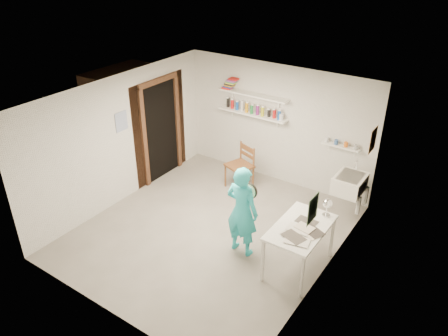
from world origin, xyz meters
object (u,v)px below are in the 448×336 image
Objects in this scene: wall_clock at (250,191)px; desk_lamp at (328,203)px; belfast_sink at (350,183)px; wooden_chair at (239,166)px; man at (242,211)px; work_table at (299,248)px.

wall_clock is 1.88× the size of desk_lamp.
desk_lamp reaches higher than belfast_sink.
wooden_chair is at bearing 154.60° from desk_lamp.
man is at bearing -36.76° from wooden_chair.
desk_lamp is at bearing -150.11° from man.
man is 1.99m from wooden_chair.
work_table is (-0.11, -1.72, -0.31)m from belfast_sink.
man is at bearing -119.34° from belfast_sink.
work_table is (0.93, 0.13, -0.37)m from man.
wooden_chair is (-2.13, -0.21, -0.20)m from belfast_sink.
work_table is at bearing -17.24° from wooden_chair.
wall_clock is 1.19m from desk_lamp.
wooden_chair is at bearing -174.42° from belfast_sink.
wall_clock is (-1.05, -1.63, 0.31)m from belfast_sink.
work_table is 0.79m from desk_lamp.
work_table is (0.94, -0.09, -0.63)m from wall_clock.
belfast_sink is 2.15m from wooden_chair.
belfast_sink is 1.29m from desk_lamp.
man is 1.31× the size of work_table.
wall_clock is at bearing -33.07° from wooden_chair.
desk_lamp is (1.13, 0.37, -0.02)m from wall_clock.
wooden_chair is 2.53m from work_table.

